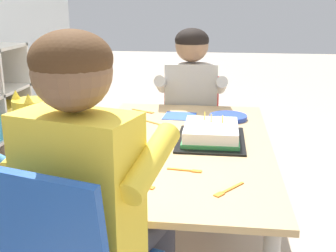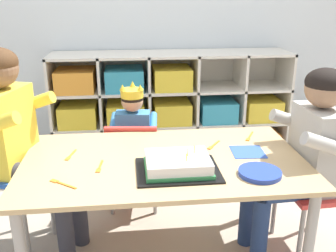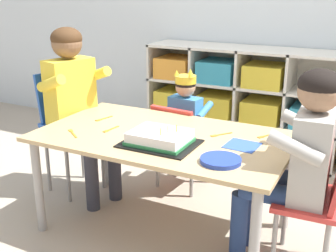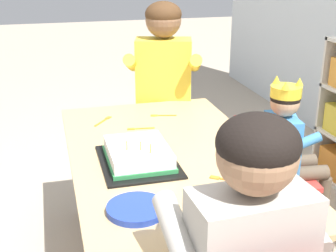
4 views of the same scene
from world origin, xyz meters
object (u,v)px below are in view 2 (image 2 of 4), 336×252
Objects in this scene: classroom_chair_guest_side at (322,178)px; guest_at_table_side at (306,146)px; paper_plate_stack at (260,173)px; activity_table at (164,171)px; fork_at_table_front_edge at (100,167)px; fork_near_child_seat at (250,137)px; classroom_chair_adult_side at (3,164)px; birthday_cake_on_tray at (178,165)px; fork_scattered_mid_table at (62,183)px; classroom_chair_blue at (133,157)px; adult_helper_seated at (19,131)px; fork_beside_plate_stack at (213,145)px; child_with_crown at (134,129)px; fork_near_cake_tray at (70,156)px.

guest_at_table_side reaches higher than classroom_chair_guest_side.
classroom_chair_guest_side reaches higher than paper_plate_stack.
fork_at_table_front_edge is (-0.30, -0.06, 0.07)m from activity_table.
fork_near_child_seat is at bearing -128.13° from classroom_chair_guest_side.
classroom_chair_adult_side is 0.58m from fork_at_table_front_edge.
classroom_chair_adult_side reaches higher than birthday_cake_on_tray.
paper_plate_stack is at bearing -65.63° from classroom_chair_guest_side.
activity_table is at bearing -86.85° from classroom_chair_adult_side.
classroom_chair_guest_side is 1.30m from fork_scattered_mid_table.
paper_plate_stack is at bearing -162.95° from fork_near_child_seat.
classroom_chair_blue is 0.55× the size of adult_helper_seated.
classroom_chair_adult_side reaches higher than classroom_chair_blue.
classroom_chair_guest_side is 0.59m from fork_beside_plate_stack.
child_with_crown is 7.07× the size of fork_beside_plate_stack.
classroom_chair_blue is 4.42× the size of fork_near_child_seat.
fork_at_table_front_edge is (-0.70, 0.15, -0.01)m from paper_plate_stack.
classroom_chair_adult_side is 0.73× the size of adult_helper_seated.
fork_beside_plate_stack is (-0.55, 0.13, 0.16)m from classroom_chair_guest_side.
guest_at_table_side reaches higher than fork_scattered_mid_table.
activity_table is at bearing -71.61° from fork_at_table_front_edge.
classroom_chair_blue is (-0.14, 0.51, -0.15)m from activity_table.
birthday_cake_on_tray is (0.19, -0.65, 0.25)m from classroom_chair_blue.
classroom_chair_blue reaches higher than fork_scattered_mid_table.
classroom_chair_guest_side is at bearing -79.93° from fork_at_table_front_edge.
classroom_chair_guest_side is (0.82, 0.00, -0.09)m from activity_table.
fork_beside_plate_stack is 0.25m from fork_near_child_seat.
birthday_cake_on_tray is 2.90× the size of fork_near_cake_tray.
paper_plate_stack is at bearing 36.64° from fork_scattered_mid_table.
birthday_cake_on_tray is (-0.77, -0.14, 0.18)m from classroom_chair_guest_side.
child_with_crown is at bearing 122.76° from paper_plate_stack.
fork_beside_plate_stack is (0.27, 0.13, 0.07)m from activity_table.
guest_at_table_side is at bearing 154.96° from classroom_chair_blue.
paper_plate_stack reaches higher than fork_near_child_seat.
birthday_cake_on_tray is at bearing -99.63° from fork_near_cake_tray.
classroom_chair_adult_side is at bearing 31.83° from classroom_chair_blue.
classroom_chair_adult_side is 4.25× the size of paper_plate_stack.
guest_at_table_side is (0.84, -0.62, 0.11)m from child_with_crown.
classroom_chair_adult_side is 1.09m from fork_beside_plate_stack.
classroom_chair_guest_side is at bearing 27.19° from paper_plate_stack.
child_with_crown is at bearing 87.88° from fork_near_child_seat.
classroom_chair_adult_side is 0.39m from fork_near_cake_tray.
fork_near_cake_tray is 0.21m from fork_at_table_front_edge.
classroom_chair_guest_side reaches higher than classroom_chair_blue.
paper_plate_stack is (1.22, -0.40, 0.09)m from classroom_chair_adult_side.
classroom_chair_adult_side is at bearing 161.73° from paper_plate_stack.
fork_at_table_front_edge is (0.51, -0.25, 0.08)m from classroom_chair_adult_side.
fork_scattered_mid_table is (-1.28, -0.21, 0.16)m from classroom_chair_guest_side.
fork_near_cake_tray is at bearing -90.04° from adult_helper_seated.
child_with_crown reaches higher than birthday_cake_on_tray.
fork_beside_plate_stack is at bearing -72.05° from fork_near_cake_tray.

